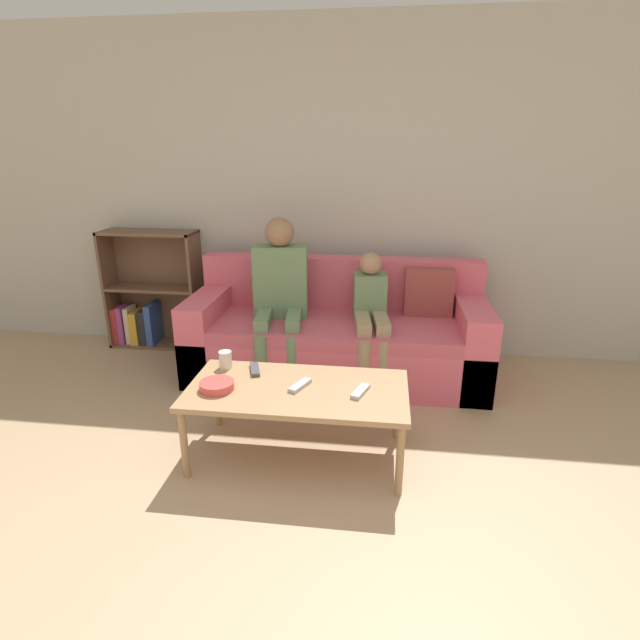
# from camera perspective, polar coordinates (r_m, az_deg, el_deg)

# --- Properties ---
(wall_back) EXTENTS (12.00, 0.06, 2.60)m
(wall_back) POSITION_cam_1_polar(r_m,az_deg,el_deg) (4.12, 3.57, 14.04)
(wall_back) COLOR #B7B2A8
(wall_back) RESTS_ON ground_plane
(couch) EXTENTS (2.19, 0.84, 0.85)m
(couch) POSITION_cam_1_polar(r_m,az_deg,el_deg) (3.81, 2.07, -1.97)
(couch) COLOR #DB5B70
(couch) RESTS_ON ground_plane
(bookshelf) EXTENTS (0.80, 0.28, 1.01)m
(bookshelf) POSITION_cam_1_polar(r_m,az_deg,el_deg) (4.60, -18.79, 2.28)
(bookshelf) COLOR brown
(bookshelf) RESTS_ON ground_plane
(coffee_table) EXTENTS (1.20, 0.61, 0.43)m
(coffee_table) POSITION_cam_1_polar(r_m,az_deg,el_deg) (2.76, -2.59, -8.42)
(coffee_table) COLOR #A87F56
(coffee_table) RESTS_ON ground_plane
(person_adult) EXTENTS (0.42, 0.63, 1.19)m
(person_adult) POSITION_cam_1_polar(r_m,az_deg,el_deg) (3.67, -4.59, 3.82)
(person_adult) COLOR #66845B
(person_adult) RESTS_ON ground_plane
(person_child) EXTENTS (0.30, 0.61, 0.95)m
(person_child) POSITION_cam_1_polar(r_m,az_deg,el_deg) (3.59, 5.84, 0.89)
(person_child) COLOR #9E8966
(person_child) RESTS_ON ground_plane
(cup_near) EXTENTS (0.08, 0.08, 0.10)m
(cup_near) POSITION_cam_1_polar(r_m,az_deg,el_deg) (3.00, -10.76, -4.47)
(cup_near) COLOR silver
(cup_near) RESTS_ON coffee_table
(tv_remote_0) EXTENTS (0.10, 0.18, 0.02)m
(tv_remote_0) POSITION_cam_1_polar(r_m,az_deg,el_deg) (2.68, 4.65, -8.12)
(tv_remote_0) COLOR #B7B7BC
(tv_remote_0) RESTS_ON coffee_table
(tv_remote_1) EXTENTS (0.10, 0.18, 0.02)m
(tv_remote_1) POSITION_cam_1_polar(r_m,az_deg,el_deg) (2.95, -7.46, -5.62)
(tv_remote_1) COLOR #47474C
(tv_remote_1) RESTS_ON coffee_table
(tv_remote_2) EXTENTS (0.11, 0.18, 0.02)m
(tv_remote_2) POSITION_cam_1_polar(r_m,az_deg,el_deg) (2.74, -2.30, -7.47)
(tv_remote_2) COLOR #B7B7BC
(tv_remote_2) RESTS_ON coffee_table
(snack_bowl) EXTENTS (0.19, 0.19, 0.05)m
(snack_bowl) POSITION_cam_1_polar(r_m,az_deg,el_deg) (2.77, -11.71, -7.36)
(snack_bowl) COLOR #DB4C47
(snack_bowl) RESTS_ON coffee_table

